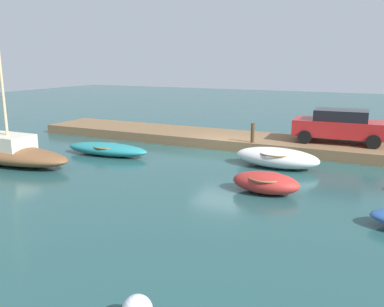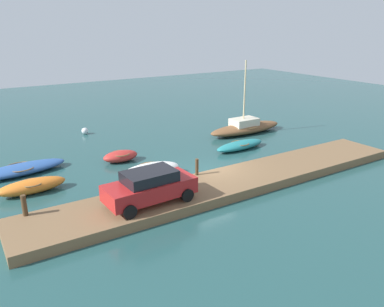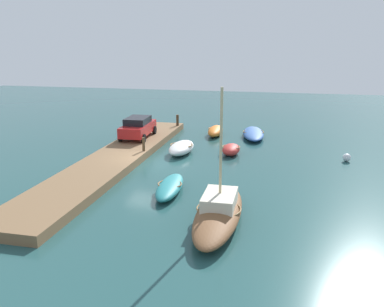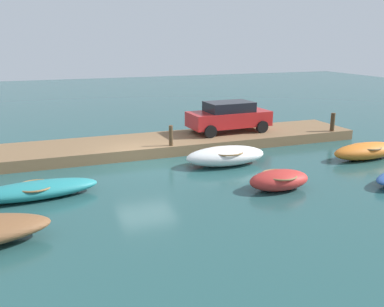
# 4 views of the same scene
# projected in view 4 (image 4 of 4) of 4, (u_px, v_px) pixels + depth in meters

# --- Properties ---
(ground_plane) EXTENTS (84.00, 84.00, 0.00)m
(ground_plane) POSITION_uv_depth(u_px,v_px,m) (145.00, 163.00, 18.71)
(ground_plane) COLOR #234C4C
(dock_platform) EXTENTS (23.27, 3.39, 0.50)m
(dock_platform) POSITION_uv_depth(u_px,v_px,m) (134.00, 146.00, 20.53)
(dock_platform) COLOR brown
(dock_platform) RESTS_ON ground_plane
(rowboat_white) EXTENTS (3.59, 1.68, 0.82)m
(rowboat_white) POSITION_uv_depth(u_px,v_px,m) (226.00, 156.00, 18.25)
(rowboat_white) COLOR white
(rowboat_white) RESTS_ON ground_plane
(rowboat_orange) EXTENTS (3.56, 1.30, 0.75)m
(rowboat_orange) POSITION_uv_depth(u_px,v_px,m) (366.00, 151.00, 19.19)
(rowboat_orange) COLOR orange
(rowboat_orange) RESTS_ON ground_plane
(rowboat_teal) EXTENTS (4.27, 1.52, 0.59)m
(rowboat_teal) POSITION_uv_depth(u_px,v_px,m) (36.00, 190.00, 14.45)
(rowboat_teal) COLOR teal
(rowboat_teal) RESTS_ON ground_plane
(dinghy_red) EXTENTS (2.32, 1.32, 0.72)m
(dinghy_red) POSITION_uv_depth(u_px,v_px,m) (279.00, 180.00, 15.29)
(dinghy_red) COLOR #B72D28
(dinghy_red) RESTS_ON ground_plane
(mooring_post_west) EXTENTS (0.23, 0.23, 0.97)m
(mooring_post_west) POSITION_uv_depth(u_px,v_px,m) (333.00, 122.00, 22.58)
(mooring_post_west) COLOR #47331E
(mooring_post_west) RESTS_ON dock_platform
(mooring_post_mid_west) EXTENTS (0.18, 0.18, 0.95)m
(mooring_post_mid_west) POSITION_uv_depth(u_px,v_px,m) (171.00, 136.00, 19.51)
(mooring_post_mid_west) COLOR #47331E
(mooring_post_mid_west) RESTS_ON dock_platform
(parked_car) EXTENTS (4.36, 2.16, 1.60)m
(parked_car) POSITION_uv_depth(u_px,v_px,m) (229.00, 116.00, 22.31)
(parked_car) COLOR #B21E1E
(parked_car) RESTS_ON dock_platform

